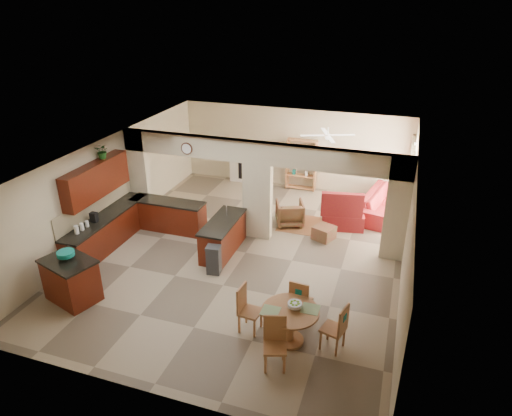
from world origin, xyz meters
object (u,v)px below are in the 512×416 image
(dining_table, at_px, (290,321))
(sofa, at_px, (384,203))
(kitchen_island, at_px, (71,280))
(armchair, at_px, (290,213))

(dining_table, height_order, sofa, dining_table)
(kitchen_island, bearing_deg, dining_table, 19.70)
(kitchen_island, bearing_deg, armchair, 71.98)
(dining_table, xyz_separation_m, armchair, (-1.30, 4.98, -0.15))
(dining_table, relative_size, sofa, 0.44)
(dining_table, bearing_deg, kitchen_island, -177.87)
(dining_table, xyz_separation_m, sofa, (1.31, 6.58, -0.13))
(sofa, distance_m, armchair, 3.07)
(kitchen_island, xyz_separation_m, dining_table, (5.00, 0.19, 0.00))
(kitchen_island, relative_size, armchair, 1.71)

